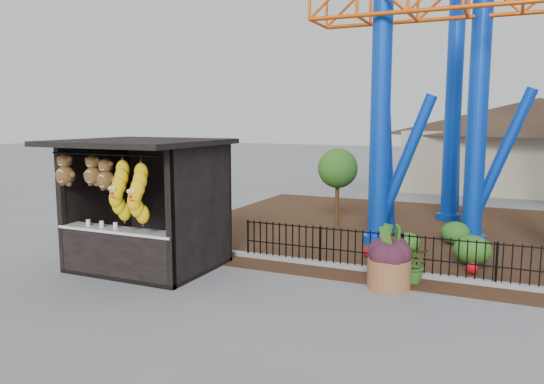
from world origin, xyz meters
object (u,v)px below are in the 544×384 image
at_px(roller_coaster, 527,19).
at_px(potted_plant, 414,264).
at_px(terracotta_planter, 389,273).
at_px(prize_booth, 140,207).

height_order(roller_coaster, potted_plant, roller_coaster).
distance_m(terracotta_planter, potted_plant, 0.74).
bearing_deg(terracotta_planter, potted_plant, 53.98).
bearing_deg(potted_plant, terracotta_planter, -129.29).
xyz_separation_m(prize_booth, terracotta_planter, (5.70, 1.09, -1.20)).
bearing_deg(roller_coaster, prize_booth, -137.97).
height_order(prize_booth, roller_coaster, roller_coaster).
bearing_deg(prize_booth, potted_plant, 15.32).
distance_m(prize_booth, terracotta_planter, 5.93).
bearing_deg(roller_coaster, potted_plant, -109.35).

